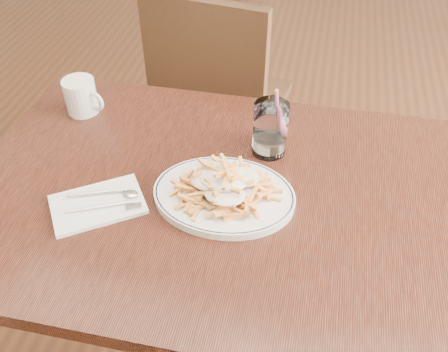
% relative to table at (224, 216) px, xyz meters
% --- Properties ---
extents(table, '(1.20, 0.80, 0.75)m').
position_rel_table_xyz_m(table, '(0.00, 0.00, 0.00)').
color(table, black).
rests_on(table, ground).
extents(chair_far, '(0.49, 0.49, 0.93)m').
position_rel_table_xyz_m(chair_far, '(-0.18, 0.72, -0.14)').
color(chair_far, black).
rests_on(chair_far, ground).
extents(fries_plate, '(0.39, 0.36, 0.02)m').
position_rel_table_xyz_m(fries_plate, '(0.01, -0.02, 0.09)').
color(fries_plate, silver).
rests_on(fries_plate, table).
extents(loaded_fries, '(0.24, 0.20, 0.06)m').
position_rel_table_xyz_m(loaded_fries, '(0.01, -0.02, 0.13)').
color(loaded_fries, gold).
rests_on(loaded_fries, fries_plate).
extents(napkin, '(0.24, 0.22, 0.01)m').
position_rel_table_xyz_m(napkin, '(-0.27, -0.10, 0.08)').
color(napkin, white).
rests_on(napkin, table).
extents(cutlery, '(0.18, 0.13, 0.01)m').
position_rel_table_xyz_m(cutlery, '(-0.27, -0.10, 0.09)').
color(cutlery, silver).
rests_on(cutlery, napkin).
extents(water_glass, '(0.08, 0.08, 0.19)m').
position_rel_table_xyz_m(water_glass, '(0.08, 0.17, 0.14)').
color(water_glass, white).
rests_on(water_glass, table).
extents(coffee_mug, '(0.12, 0.09, 0.10)m').
position_rel_table_xyz_m(coffee_mug, '(-0.45, 0.24, 0.13)').
color(coffee_mug, silver).
rests_on(coffee_mug, table).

